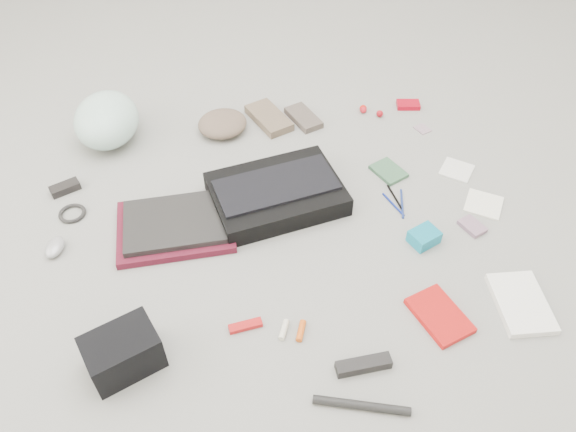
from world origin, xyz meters
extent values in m
plane|color=gray|center=(0.00, 0.00, 0.00)|extent=(4.00, 4.00, 0.00)
cube|color=black|center=(-0.02, 0.12, 0.04)|extent=(0.49, 0.38, 0.07)
cube|color=black|center=(-0.02, 0.12, 0.08)|extent=(0.44, 0.26, 0.01)
cube|color=#5A1223|center=(-0.37, 0.05, 0.01)|extent=(0.38, 0.29, 0.03)
cube|color=black|center=(-0.37, 0.05, 0.04)|extent=(0.33, 0.24, 0.02)
ellipsoid|color=#C6F3E7|center=(-0.60, 0.59, 0.09)|extent=(0.28, 0.33, 0.18)
ellipsoid|color=brown|center=(-0.16, 0.56, 0.03)|extent=(0.25, 0.25, 0.07)
cube|color=brown|center=(0.03, 0.59, 0.02)|extent=(0.18, 0.24, 0.03)
cube|color=brown|center=(0.17, 0.57, 0.01)|extent=(0.14, 0.19, 0.03)
cube|color=black|center=(-0.75, 0.31, 0.01)|extent=(0.11, 0.08, 0.03)
torus|color=black|center=(-0.72, 0.19, 0.01)|extent=(0.10, 0.10, 0.01)
ellipsoid|color=#9A9BA1|center=(-0.76, 0.03, 0.02)|extent=(0.08, 0.10, 0.03)
cube|color=black|center=(-0.52, -0.43, 0.06)|extent=(0.22, 0.19, 0.12)
cube|color=#A91112|center=(-0.19, -0.37, 0.01)|extent=(0.10, 0.04, 0.02)
cylinder|color=beige|center=(-0.09, -0.40, 0.01)|extent=(0.04, 0.06, 0.02)
cylinder|color=#D65514|center=(-0.04, -0.41, 0.01)|extent=(0.04, 0.07, 0.02)
cube|color=black|center=(0.11, -0.55, 0.02)|extent=(0.15, 0.04, 0.03)
cylinder|color=black|center=(0.07, -0.66, 0.01)|extent=(0.25, 0.10, 0.02)
cube|color=red|center=(0.37, -0.44, 0.01)|extent=(0.17, 0.21, 0.02)
cube|color=white|center=(0.62, -0.44, 0.01)|extent=(0.16, 0.23, 0.02)
cube|color=#355B40|center=(0.41, 0.20, 0.01)|extent=(0.13, 0.15, 0.01)
cylinder|color=navy|center=(0.38, 0.03, 0.00)|extent=(0.05, 0.12, 0.01)
cylinder|color=black|center=(0.40, 0.07, 0.00)|extent=(0.02, 0.13, 0.01)
cylinder|color=navy|center=(0.41, 0.03, 0.00)|extent=(0.05, 0.14, 0.01)
cube|color=#1188AB|center=(0.42, -0.15, 0.02)|extent=(0.11, 0.10, 0.05)
cube|color=gray|center=(0.61, -0.12, 0.01)|extent=(0.09, 0.10, 0.02)
cube|color=silver|center=(0.67, 0.17, 0.00)|extent=(0.15, 0.15, 0.01)
cube|color=white|center=(0.69, -0.02, 0.00)|extent=(0.17, 0.17, 0.01)
sphere|color=red|center=(0.42, 0.59, 0.01)|extent=(0.03, 0.03, 0.03)
sphere|color=red|center=(0.42, 0.58, 0.01)|extent=(0.04, 0.04, 0.03)
sphere|color=maroon|center=(0.48, 0.54, 0.01)|extent=(0.04, 0.04, 0.03)
cube|color=#AF061A|center=(0.62, 0.59, 0.01)|extent=(0.10, 0.08, 0.02)
cube|color=#A48597|center=(0.63, 0.43, 0.00)|extent=(0.07, 0.07, 0.00)
camera|label=1|loc=(-0.23, -1.26, 1.38)|focal=35.00mm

